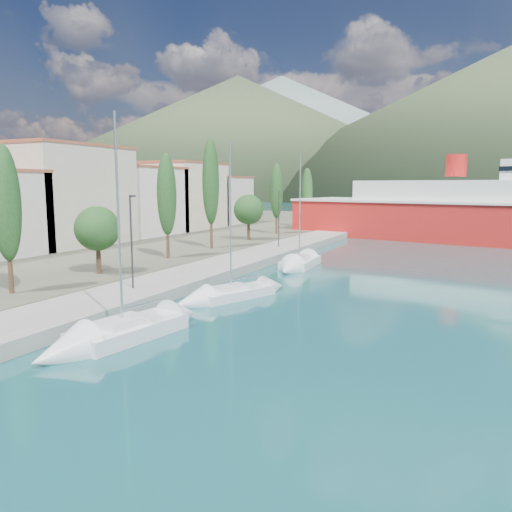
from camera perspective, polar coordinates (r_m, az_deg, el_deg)
The scene contains 9 objects.
ground at distance 132.17m, azimuth 20.16°, elevation 4.38°, with size 1400.00×1400.00×0.00m, color #174F53.
quay at distance 43.51m, azimuth -3.94°, elevation -1.30°, with size 5.00×88.00×0.80m, color gray.
land_strip at distance 76.06m, azimuth -25.76°, elevation 1.92°, with size 70.00×148.00×0.70m, color #565644.
town_buildings at distance 65.41m, azimuth -17.08°, elevation 6.07°, with size 9.20×69.20×11.30m.
tree_row at distance 51.32m, azimuth -6.82°, elevation 6.28°, with size 3.70×65.91×11.72m.
lamp_posts at distance 33.73m, azimuth -13.42°, elevation 2.07°, with size 0.15×48.15×6.06m.
sailboat_near at distance 24.53m, azimuth -17.84°, elevation -9.35°, with size 3.64×8.53×11.87m.
sailboat_mid at distance 32.43m, azimuth -4.94°, elevation -4.80°, with size 4.75×7.96×11.16m.
sailboat_far at distance 44.60m, azimuth 4.39°, elevation -1.18°, with size 2.92×7.85×11.35m.
Camera 1 is at (12.05, -11.41, 7.52)m, focal length 35.00 mm.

